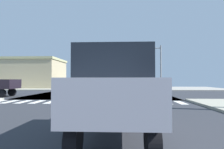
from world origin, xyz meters
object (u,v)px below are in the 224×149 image
at_px(traffic_signal_mast, 140,57).
at_px(sedan_nearside_1, 95,81).
at_px(suv_farside_1, 115,86).
at_px(bank_building, 21,73).
at_px(street_lamp, 153,62).

distance_m(traffic_signal_mast, sedan_nearside_1, 26.85).
bearing_deg(suv_farside_1, traffic_signal_mast, 82.34).
bearing_deg(bank_building, traffic_signal_mast, -17.61).
height_order(sedan_nearside_1, suv_farside_1, suv_farside_1).
relative_size(street_lamp, sedan_nearside_1, 1.87).
bearing_deg(suv_farside_1, bank_building, 122.42).
relative_size(sedan_nearside_1, suv_farside_1, 0.93).
relative_size(traffic_signal_mast, sedan_nearside_1, 1.78).
distance_m(traffic_signal_mast, bank_building, 22.53).
height_order(street_lamp, bank_building, street_lamp).
height_order(bank_building, suv_farside_1, bank_building).
xyz_separation_m(street_lamp, sedan_nearside_1, (-12.98, 17.43, -3.70)).
xyz_separation_m(traffic_signal_mast, suv_farside_1, (-2.98, -22.18, -3.47)).
bearing_deg(traffic_signal_mast, sedan_nearside_1, 112.05).
relative_size(traffic_signal_mast, street_lamp, 0.95).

